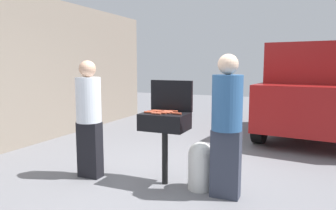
% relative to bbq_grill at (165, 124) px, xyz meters
% --- Properties ---
extents(ground_plane, '(24.00, 24.00, 0.00)m').
position_rel_bbq_grill_xyz_m(ground_plane, '(-0.05, 0.13, -0.81)').
color(ground_plane, slate).
extents(house_wall_side, '(0.24, 8.00, 2.97)m').
position_rel_bbq_grill_xyz_m(house_wall_side, '(-3.38, 1.13, 0.67)').
color(house_wall_side, gray).
rests_on(house_wall_side, ground).
extents(bbq_grill, '(0.60, 0.44, 0.96)m').
position_rel_bbq_grill_xyz_m(bbq_grill, '(0.00, 0.00, 0.00)').
color(bbq_grill, black).
rests_on(bbq_grill, ground).
extents(grill_lid_open, '(0.60, 0.05, 0.42)m').
position_rel_bbq_grill_xyz_m(grill_lid_open, '(-0.00, 0.22, 0.36)').
color(grill_lid_open, black).
rests_on(grill_lid_open, bbq_grill).
extents(hot_dog_0, '(0.13, 0.04, 0.03)m').
position_rel_bbq_grill_xyz_m(hot_dog_0, '(0.18, -0.04, 0.16)').
color(hot_dog_0, '#AD4228').
rests_on(hot_dog_0, bbq_grill).
extents(hot_dog_1, '(0.13, 0.03, 0.03)m').
position_rel_bbq_grill_xyz_m(hot_dog_1, '(-0.13, 0.02, 0.16)').
color(hot_dog_1, '#AD4228').
rests_on(hot_dog_1, bbq_grill).
extents(hot_dog_2, '(0.13, 0.03, 0.03)m').
position_rel_bbq_grill_xyz_m(hot_dog_2, '(0.07, 0.12, 0.16)').
color(hot_dog_2, '#AD4228').
rests_on(hot_dog_2, bbq_grill).
extents(hot_dog_3, '(0.13, 0.03, 0.03)m').
position_rel_bbq_grill_xyz_m(hot_dog_3, '(0.02, 0.05, 0.16)').
color(hot_dog_3, '#C6593D').
rests_on(hot_dog_3, bbq_grill).
extents(hot_dog_4, '(0.13, 0.03, 0.03)m').
position_rel_bbq_grill_xyz_m(hot_dog_4, '(0.03, -0.04, 0.16)').
color(hot_dog_4, '#B74C33').
rests_on(hot_dog_4, bbq_grill).
extents(hot_dog_5, '(0.13, 0.03, 0.03)m').
position_rel_bbq_grill_xyz_m(hot_dog_5, '(-0.06, -0.14, 0.16)').
color(hot_dog_5, '#C6593D').
rests_on(hot_dog_5, bbq_grill).
extents(hot_dog_6, '(0.13, 0.04, 0.03)m').
position_rel_bbq_grill_xyz_m(hot_dog_6, '(0.06, 0.01, 0.16)').
color(hot_dog_6, '#B74C33').
rests_on(hot_dog_6, bbq_grill).
extents(hot_dog_7, '(0.13, 0.03, 0.03)m').
position_rel_bbq_grill_xyz_m(hot_dog_7, '(-0.01, -0.07, 0.16)').
color(hot_dog_7, '#AD4228').
rests_on(hot_dog_7, bbq_grill).
extents(hot_dog_8, '(0.13, 0.04, 0.03)m').
position_rel_bbq_grill_xyz_m(hot_dog_8, '(-0.13, 0.08, 0.16)').
color(hot_dog_8, '#B74C33').
rests_on(hot_dog_8, bbq_grill).
extents(hot_dog_9, '(0.13, 0.03, 0.03)m').
position_rel_bbq_grill_xyz_m(hot_dog_9, '(-0.16, 0.05, 0.16)').
color(hot_dog_9, '#B74C33').
rests_on(hot_dog_9, bbq_grill).
extents(hot_dog_10, '(0.13, 0.03, 0.03)m').
position_rel_bbq_grill_xyz_m(hot_dog_10, '(-0.18, -0.03, 0.16)').
color(hot_dog_10, '#AD4228').
rests_on(hot_dog_10, bbq_grill).
extents(hot_dog_11, '(0.13, 0.03, 0.03)m').
position_rel_bbq_grill_xyz_m(hot_dog_11, '(-0.19, -0.09, 0.16)').
color(hot_dog_11, '#AD4228').
rests_on(hot_dog_11, bbq_grill).
extents(hot_dog_12, '(0.13, 0.04, 0.03)m').
position_rel_bbq_grill_xyz_m(hot_dog_12, '(0.01, 0.09, 0.16)').
color(hot_dog_12, '#B74C33').
rests_on(hot_dog_12, bbq_grill).
extents(propane_tank, '(0.32, 0.32, 0.62)m').
position_rel_bbq_grill_xyz_m(propane_tank, '(0.49, 0.02, -0.49)').
color(propane_tank, silver).
rests_on(propane_tank, ground).
extents(person_left, '(0.35, 0.35, 1.65)m').
position_rel_bbq_grill_xyz_m(person_left, '(-1.08, -0.18, 0.08)').
color(person_left, black).
rests_on(person_left, ground).
extents(person_right, '(0.36, 0.36, 1.72)m').
position_rel_bbq_grill_xyz_m(person_right, '(0.84, -0.10, 0.12)').
color(person_right, '#333847').
rests_on(person_right, ground).
extents(parked_minivan, '(2.44, 4.59, 2.02)m').
position_rel_bbq_grill_xyz_m(parked_minivan, '(1.93, 4.17, 0.21)').
color(parked_minivan, maroon).
rests_on(parked_minivan, ground).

